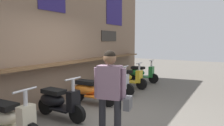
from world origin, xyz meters
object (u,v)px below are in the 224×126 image
scooter_orange (90,90)px  scooter_yellow (127,77)px  scooter_silver (112,83)px  scooter_cream (7,118)px  scooter_black (58,101)px  scooter_green (140,73)px  shopper_with_handbag (111,88)px

scooter_orange → scooter_yellow: size_ratio=1.00×
scooter_silver → scooter_orange: bearing=-94.3°
scooter_cream → scooter_black: same height
scooter_silver → scooter_cream: bearing=-94.3°
scooter_silver → scooter_green: size_ratio=1.00×
scooter_black → scooter_silver: (2.37, -0.00, 0.00)m
scooter_silver → scooter_yellow: same height
scooter_cream → scooter_silver: same height
scooter_yellow → scooter_cream: bearing=-88.8°
scooter_green → scooter_black: bearing=-90.9°
scooter_orange → shopper_with_handbag: 2.36m
scooter_cream → scooter_silver: 3.57m
shopper_with_handbag → scooter_green: bearing=4.2°
scooter_green → scooter_yellow: bearing=-90.9°
scooter_yellow → scooter_green: same height
scooter_silver → shopper_with_handbag: shopper_with_handbag is taller
scooter_silver → scooter_yellow: bearing=85.7°
scooter_cream → scooter_green: size_ratio=1.00×
scooter_yellow → shopper_with_handbag: 4.27m
scooter_orange → shopper_with_handbag: shopper_with_handbag is taller
scooter_orange → scooter_green: same height
scooter_black → scooter_orange: size_ratio=1.00×
scooter_orange → scooter_cream: bearing=-94.2°
scooter_cream → scooter_orange: same height
scooter_black → scooter_orange: 1.21m
scooter_cream → scooter_yellow: bearing=85.7°
scooter_cream → scooter_black: 1.20m
scooter_green → scooter_cream: bearing=-90.9°
scooter_black → scooter_silver: same height
scooter_black → scooter_yellow: 3.51m
scooter_black → scooter_green: (4.76, 0.00, 0.00)m
scooter_yellow → scooter_green: 1.25m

